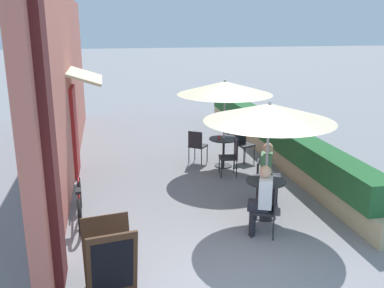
{
  "coord_description": "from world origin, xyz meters",
  "views": [
    {
      "loc": [
        -1.61,
        -4.98,
        3.51
      ],
      "look_at": [
        0.15,
        3.73,
        1.0
      ],
      "focal_mm": 40.0,
      "sensor_mm": 36.0,
      "label": 1
    }
  ],
  "objects_px": {
    "cafe_chair_mid_right": "(243,142)",
    "seated_patron_near_left": "(269,170)",
    "cafe_chair_mid_back": "(197,144)",
    "coffee_cup_mid": "(219,137)",
    "patio_table_near": "(265,191)",
    "patio_umbrella_mid": "(225,88)",
    "patio_table_mid": "(224,147)",
    "seated_patron_near_right": "(262,197)",
    "bicycle_leaning": "(80,203)",
    "cafe_chair_near_left": "(263,178)",
    "patio_umbrella_near": "(269,112)",
    "cafe_chair_mid_left": "(231,155)",
    "menu_board": "(110,260)",
    "cafe_chair_near_right": "(268,207)",
    "coffee_cup_near": "(261,178)"
  },
  "relations": [
    {
      "from": "seated_patron_near_right",
      "to": "coffee_cup_mid",
      "type": "bearing_deg",
      "value": 19.5
    },
    {
      "from": "cafe_chair_mid_right",
      "to": "seated_patron_near_left",
      "type": "bearing_deg",
      "value": 59.66
    },
    {
      "from": "seated_patron_near_right",
      "to": "menu_board",
      "type": "xyz_separation_m",
      "value": [
        -2.56,
        -1.2,
        -0.18
      ]
    },
    {
      "from": "cafe_chair_mid_right",
      "to": "bicycle_leaning",
      "type": "relative_size",
      "value": 0.5
    },
    {
      "from": "cafe_chair_mid_back",
      "to": "coffee_cup_mid",
      "type": "bearing_deg",
      "value": -2.19
    },
    {
      "from": "cafe_chair_near_right",
      "to": "bicycle_leaning",
      "type": "bearing_deg",
      "value": 91.6
    },
    {
      "from": "cafe_chair_mid_back",
      "to": "bicycle_leaning",
      "type": "bearing_deg",
      "value": -97.66
    },
    {
      "from": "cafe_chair_near_left",
      "to": "coffee_cup_mid",
      "type": "xyz_separation_m",
      "value": [
        -0.29,
        2.32,
        0.26
      ]
    },
    {
      "from": "seated_patron_near_left",
      "to": "cafe_chair_mid_back",
      "type": "height_order",
      "value": "seated_patron_near_left"
    },
    {
      "from": "cafe_chair_near_right",
      "to": "patio_umbrella_mid",
      "type": "distance_m",
      "value": 4.01
    },
    {
      "from": "seated_patron_near_right",
      "to": "cafe_chair_near_right",
      "type": "bearing_deg",
      "value": -90.0
    },
    {
      "from": "cafe_chair_near_left",
      "to": "seated_patron_near_left",
      "type": "xyz_separation_m",
      "value": [
        0.1,
        -0.04,
        0.17
      ]
    },
    {
      "from": "patio_table_mid",
      "to": "cafe_chair_mid_left",
      "type": "bearing_deg",
      "value": -90.91
    },
    {
      "from": "patio_table_near",
      "to": "cafe_chair_mid_back",
      "type": "distance_m",
      "value": 3.45
    },
    {
      "from": "cafe_chair_mid_left",
      "to": "patio_table_mid",
      "type": "bearing_deg",
      "value": 6.14
    },
    {
      "from": "patio_table_near",
      "to": "cafe_chair_mid_right",
      "type": "relative_size",
      "value": 0.85
    },
    {
      "from": "cafe_chair_near_right",
      "to": "menu_board",
      "type": "distance_m",
      "value": 2.9
    },
    {
      "from": "patio_table_near",
      "to": "menu_board",
      "type": "xyz_separation_m",
      "value": [
        -2.87,
        -1.84,
        -0.01
      ]
    },
    {
      "from": "patio_table_mid",
      "to": "bicycle_leaning",
      "type": "height_order",
      "value": "patio_table_mid"
    },
    {
      "from": "seated_patron_near_left",
      "to": "coffee_cup_mid",
      "type": "relative_size",
      "value": 13.89
    },
    {
      "from": "cafe_chair_near_left",
      "to": "patio_umbrella_mid",
      "type": "height_order",
      "value": "patio_umbrella_mid"
    },
    {
      "from": "patio_table_near",
      "to": "cafe_chair_mid_right",
      "type": "distance_m",
      "value": 3.45
    },
    {
      "from": "patio_table_mid",
      "to": "cafe_chair_mid_right",
      "type": "bearing_deg",
      "value": 29.09
    },
    {
      "from": "seated_patron_near_left",
      "to": "menu_board",
      "type": "distance_m",
      "value": 4.03
    },
    {
      "from": "seated_patron_near_left",
      "to": "cafe_chair_near_left",
      "type": "bearing_deg",
      "value": -90.0
    },
    {
      "from": "patio_umbrella_near",
      "to": "patio_table_mid",
      "type": "bearing_deg",
      "value": 89.21
    },
    {
      "from": "patio_umbrella_near",
      "to": "bicycle_leaning",
      "type": "bearing_deg",
      "value": 170.57
    },
    {
      "from": "seated_patron_near_right",
      "to": "cafe_chair_mid_right",
      "type": "height_order",
      "value": "seated_patron_near_right"
    },
    {
      "from": "patio_umbrella_near",
      "to": "seated_patron_near_right",
      "type": "relative_size",
      "value": 1.87
    },
    {
      "from": "patio_umbrella_mid",
      "to": "menu_board",
      "type": "distance_m",
      "value": 5.87
    },
    {
      "from": "cafe_chair_near_left",
      "to": "cafe_chair_mid_back",
      "type": "bearing_deg",
      "value": -140.99
    },
    {
      "from": "patio_table_near",
      "to": "cafe_chair_mid_left",
      "type": "relative_size",
      "value": 0.85
    },
    {
      "from": "cafe_chair_near_left",
      "to": "seated_patron_near_right",
      "type": "height_order",
      "value": "seated_patron_near_right"
    },
    {
      "from": "patio_table_mid",
      "to": "coffee_cup_mid",
      "type": "height_order",
      "value": "coffee_cup_mid"
    },
    {
      "from": "seated_patron_near_left",
      "to": "seated_patron_near_right",
      "type": "distance_m",
      "value": 1.42
    },
    {
      "from": "patio_umbrella_near",
      "to": "coffee_cup_mid",
      "type": "distance_m",
      "value": 3.25
    },
    {
      "from": "coffee_cup_near",
      "to": "patio_table_mid",
      "type": "relative_size",
      "value": 0.12
    },
    {
      "from": "patio_umbrella_near",
      "to": "cafe_chair_mid_right",
      "type": "distance_m",
      "value": 3.75
    },
    {
      "from": "patio_umbrella_near",
      "to": "seated_patron_near_left",
      "type": "xyz_separation_m",
      "value": [
        0.31,
        0.64,
        -1.32
      ]
    },
    {
      "from": "cafe_chair_near_left",
      "to": "coffee_cup_mid",
      "type": "height_order",
      "value": "cafe_chair_near_left"
    },
    {
      "from": "patio_table_near",
      "to": "patio_umbrella_mid",
      "type": "height_order",
      "value": "patio_umbrella_mid"
    },
    {
      "from": "bicycle_leaning",
      "to": "menu_board",
      "type": "distance_m",
      "value": 2.46
    },
    {
      "from": "patio_table_near",
      "to": "cafe_chair_near_left",
      "type": "bearing_deg",
      "value": 73.12
    },
    {
      "from": "menu_board",
      "to": "cafe_chair_mid_right",
      "type": "bearing_deg",
      "value": 46.95
    },
    {
      "from": "cafe_chair_mid_left",
      "to": "cafe_chair_mid_back",
      "type": "xyz_separation_m",
      "value": [
        -0.6,
        1.08,
        0.0
      ]
    },
    {
      "from": "coffee_cup_mid",
      "to": "menu_board",
      "type": "xyz_separation_m",
      "value": [
        -2.78,
        -4.84,
        -0.27
      ]
    },
    {
      "from": "cafe_chair_near_left",
      "to": "cafe_chair_mid_right",
      "type": "bearing_deg",
      "value": -166.62
    },
    {
      "from": "seated_patron_near_right",
      "to": "bicycle_leaning",
      "type": "height_order",
      "value": "seated_patron_near_right"
    },
    {
      "from": "seated_patron_near_right",
      "to": "cafe_chair_mid_left",
      "type": "bearing_deg",
      "value": 16.46
    },
    {
      "from": "seated_patron_near_left",
      "to": "seated_patron_near_right",
      "type": "xyz_separation_m",
      "value": [
        -0.62,
        -1.28,
        0.0
      ]
    }
  ]
}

